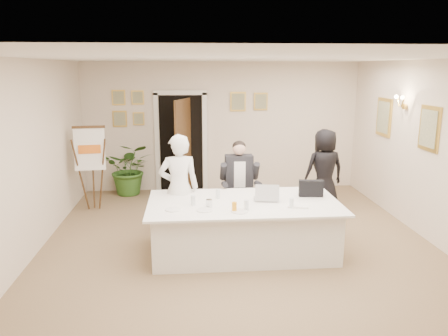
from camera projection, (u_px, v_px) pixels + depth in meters
name	position (u px, v px, depth m)	size (l,w,h in m)	color
floor	(240.00, 251.00, 6.51)	(7.00, 7.00, 0.00)	brown
ceiling	(242.00, 58.00, 5.88)	(6.00, 7.00, 0.02)	white
wall_back	(222.00, 127.00, 9.59)	(6.00, 0.10, 2.80)	beige
wall_front	(308.00, 270.00, 2.79)	(6.00, 0.10, 2.80)	beige
wall_left	(23.00, 163.00, 5.95)	(0.10, 7.00, 2.80)	beige
wall_right	(443.00, 156.00, 6.44)	(0.10, 7.00, 2.80)	beige
doorway	(182.00, 145.00, 9.43)	(1.14, 0.86, 2.20)	black
pictures_back_wall	(185.00, 107.00, 9.40)	(3.40, 0.06, 0.80)	gold
pictures_right_wall	(404.00, 122.00, 7.52)	(0.06, 2.20, 0.80)	gold
wall_sconce	(402.00, 102.00, 7.44)	(0.20, 0.30, 0.24)	gold
conference_table	(243.00, 227.00, 6.40)	(2.76, 1.47, 0.78)	white
seated_man	(239.00, 183.00, 7.44)	(0.64, 0.68, 1.49)	black
flip_chart	(92.00, 172.00, 8.23)	(0.57, 0.38, 1.59)	#3F2414
standing_man	(179.00, 188.00, 6.73)	(0.62, 0.41, 1.70)	white
standing_woman	(324.00, 170.00, 8.22)	(0.77, 0.50, 1.57)	black
potted_palm	(130.00, 169.00, 9.33)	(1.02, 0.88, 1.13)	#2D571D
laptop	(266.00, 190.00, 6.38)	(0.34, 0.36, 0.28)	#B7BABC
laptop_bag	(311.00, 188.00, 6.55)	(0.36, 0.10, 0.25)	black
paper_stack	(298.00, 206.00, 6.08)	(0.28, 0.20, 0.03)	white
plate_left	(173.00, 210.00, 5.94)	(0.21, 0.21, 0.01)	white
plate_mid	(204.00, 210.00, 5.91)	(0.22, 0.22, 0.01)	white
plate_near	(239.00, 211.00, 5.86)	(0.22, 0.22, 0.01)	white
glass_a	(193.00, 200.00, 6.14)	(0.06, 0.06, 0.14)	silver
glass_b	(246.00, 205.00, 5.92)	(0.06, 0.06, 0.14)	silver
glass_c	(291.00, 203.00, 6.02)	(0.06, 0.06, 0.14)	silver
glass_d	(218.00, 194.00, 6.46)	(0.06, 0.06, 0.14)	silver
oj_glass	(234.00, 207.00, 5.87)	(0.07, 0.07, 0.13)	orange
steel_jug	(209.00, 203.00, 6.06)	(0.09, 0.09, 0.11)	silver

